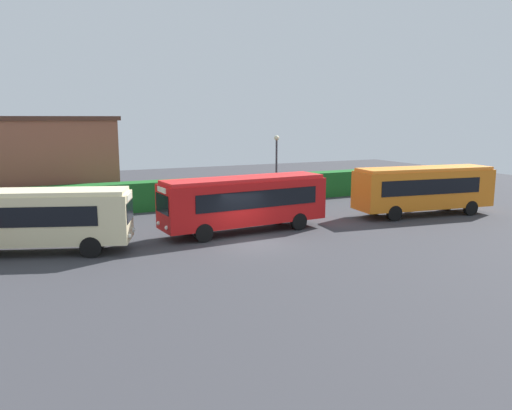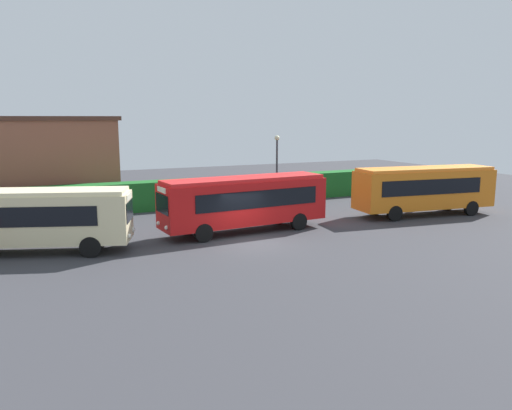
{
  "view_description": "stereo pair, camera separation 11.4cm",
  "coord_description": "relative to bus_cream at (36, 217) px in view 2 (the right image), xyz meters",
  "views": [
    {
      "loc": [
        -10.81,
        -23.02,
        6.47
      ],
      "look_at": [
        1.35,
        2.48,
        1.54
      ],
      "focal_mm": 35.16,
      "sensor_mm": 36.0,
      "label": 1
    },
    {
      "loc": [
        -10.7,
        -23.07,
        6.47
      ],
      "look_at": [
        1.35,
        2.48,
        1.54
      ],
      "focal_mm": 35.16,
      "sensor_mm": 36.0,
      "label": 2
    }
  ],
  "objects": [
    {
      "name": "bus_red",
      "position": [
        10.9,
        -0.16,
        0.04
      ],
      "size": [
        9.93,
        2.97,
        3.17
      ],
      "rotation": [
        0.0,
        0.0,
        3.21
      ],
      "color": "red",
      "rests_on": "ground_plane"
    },
    {
      "name": "depot_building",
      "position": [
        0.3,
        13.76,
        1.52
      ],
      "size": [
        11.85,
        6.18,
        6.58
      ],
      "color": "brown",
      "rests_on": "ground_plane"
    },
    {
      "name": "traffic_cone",
      "position": [
        0.52,
        6.69,
        -1.48
      ],
      "size": [
        0.36,
        0.36,
        0.6
      ],
      "primitive_type": "cone",
      "color": "orange",
      "rests_on": "ground_plane"
    },
    {
      "name": "lamppost",
      "position": [
        16.15,
        5.91,
        1.51
      ],
      "size": [
        0.36,
        0.36,
        5.24
      ],
      "color": "#38383D",
      "rests_on": "ground_plane"
    },
    {
      "name": "bus_orange",
      "position": [
        23.82,
        -0.67,
        0.07
      ],
      "size": [
        9.86,
        3.65,
        3.23
      ],
      "rotation": [
        0.0,
        0.0,
        -0.12
      ],
      "color": "orange",
      "rests_on": "ground_plane"
    },
    {
      "name": "bus_cream",
      "position": [
        0.0,
        0.0,
        0.0
      ],
      "size": [
        9.12,
        5.19,
        3.09
      ],
      "rotation": [
        0.0,
        0.0,
        -0.34
      ],
      "color": "beige",
      "rests_on": "ground_plane"
    },
    {
      "name": "person_center",
      "position": [
        25.17,
        1.07,
        -0.88
      ],
      "size": [
        0.47,
        0.48,
        1.71
      ],
      "rotation": [
        0.0,
        0.0,
        2.39
      ],
      "color": "#334C8C",
      "rests_on": "ground_plane"
    },
    {
      "name": "person_right",
      "position": [
        27.69,
        1.53,
        -0.91
      ],
      "size": [
        0.45,
        0.5,
        1.67
      ],
      "rotation": [
        0.0,
        0.0,
        3.74
      ],
      "color": "#334C8C",
      "rests_on": "ground_plane"
    },
    {
      "name": "hedge_row",
      "position": [
        10.22,
        9.08,
        -0.76
      ],
      "size": [
        52.25,
        1.61,
        2.04
      ],
      "primitive_type": "cube",
      "color": "#1B6023",
      "rests_on": "ground_plane"
    },
    {
      "name": "ground_plane",
      "position": [
        10.22,
        -2.76,
        -1.78
      ],
      "size": [
        80.5,
        80.5,
        0.0
      ],
      "primitive_type": "plane",
      "color": "#38383D"
    }
  ]
}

